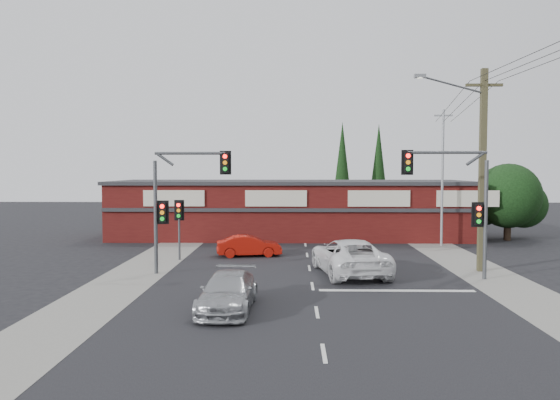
{
  "coord_description": "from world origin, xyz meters",
  "views": [
    {
      "loc": [
        -0.87,
        -24.15,
        5.09
      ],
      "look_at": [
        -1.5,
        3.0,
        3.55
      ],
      "focal_mm": 35.0,
      "sensor_mm": 36.0,
      "label": 1
    }
  ],
  "objects_px": {
    "utility_pole": "(480,163)",
    "silver_suv": "(228,292)",
    "shop_building": "(291,208)",
    "white_suv": "(349,256)",
    "red_sedan": "(249,246)"
  },
  "relations": [
    {
      "from": "red_sedan",
      "to": "shop_building",
      "type": "distance_m",
      "value": 9.97
    },
    {
      "from": "silver_suv",
      "to": "utility_pole",
      "type": "bearing_deg",
      "value": 35.75
    },
    {
      "from": "silver_suv",
      "to": "shop_building",
      "type": "xyz_separation_m",
      "value": [
        2.2,
        21.74,
        1.47
      ]
    },
    {
      "from": "white_suv",
      "to": "utility_pole",
      "type": "distance_m",
      "value": 7.94
    },
    {
      "from": "white_suv",
      "to": "silver_suv",
      "type": "distance_m",
      "value": 8.62
    },
    {
      "from": "utility_pole",
      "to": "silver_suv",
      "type": "bearing_deg",
      "value": -146.2
    },
    {
      "from": "silver_suv",
      "to": "red_sedan",
      "type": "xyz_separation_m",
      "value": [
        -0.21,
        12.18,
        -0.04
      ]
    },
    {
      "from": "silver_suv",
      "to": "utility_pole",
      "type": "relative_size",
      "value": 0.46
    },
    {
      "from": "utility_pole",
      "to": "shop_building",
      "type": "bearing_deg",
      "value": 123.76
    },
    {
      "from": "red_sedan",
      "to": "shop_building",
      "type": "relative_size",
      "value": 0.14
    },
    {
      "from": "white_suv",
      "to": "utility_pole",
      "type": "xyz_separation_m",
      "value": [
        6.47,
        0.79,
        4.54
      ]
    },
    {
      "from": "white_suv",
      "to": "silver_suv",
      "type": "height_order",
      "value": "white_suv"
    },
    {
      "from": "white_suv",
      "to": "silver_suv",
      "type": "xyz_separation_m",
      "value": [
        -5.09,
        -6.95,
        -0.19
      ]
    },
    {
      "from": "silver_suv",
      "to": "shop_building",
      "type": "bearing_deg",
      "value": 86.16
    },
    {
      "from": "red_sedan",
      "to": "utility_pole",
      "type": "relative_size",
      "value": 0.38
    }
  ]
}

